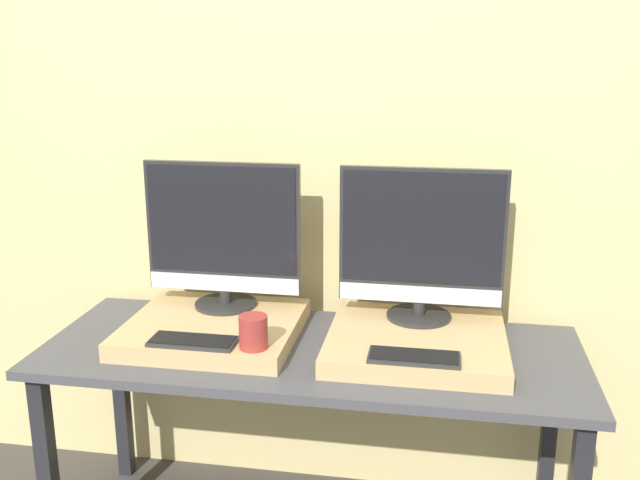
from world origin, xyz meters
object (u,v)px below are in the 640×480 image
Objects in this scene: monitor_left at (223,234)px; mug at (253,332)px; keyboard_left at (193,341)px; keyboard_right at (414,357)px; monitor_right at (421,243)px.

monitor_left reaches higher than mug.
monitor_left is at bearing 119.69° from mug.
mug reaches higher than keyboard_left.
mug is (0.19, -0.33, -0.21)m from monitor_left.
keyboard_right is (0.67, -0.33, -0.25)m from monitor_left.
monitor_right is at bearing 26.58° from keyboard_left.
monitor_left reaches higher than keyboard_right.
monitor_right is (0.48, 0.33, 0.21)m from mug.
keyboard_right is at bearing -26.58° from monitor_left.
mug is at bearing -145.00° from monitor_right.
keyboard_left and keyboard_right have the same top height.
monitor_left is 0.79m from keyboard_right.
monitor_left is at bearing 90.00° from keyboard_left.
monitor_left is at bearing 180.00° from monitor_right.
keyboard_left is 0.50× the size of monitor_right.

